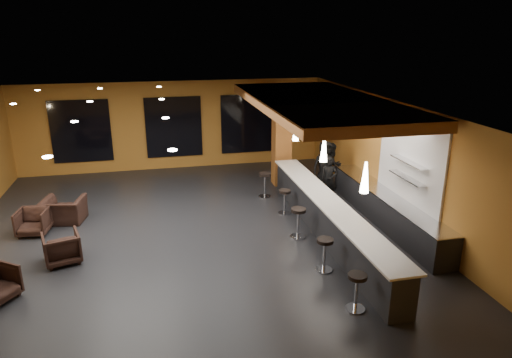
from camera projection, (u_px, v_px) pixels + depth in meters
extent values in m
cube|color=black|center=(190.00, 235.00, 12.72)|extent=(12.00, 13.00, 0.10)
cube|color=black|center=(184.00, 107.00, 11.59)|extent=(12.00, 13.00, 0.10)
cube|color=#A96C25|center=(174.00, 125.00, 18.21)|extent=(12.00, 0.10, 3.50)
cube|color=#A96C25|center=(228.00, 320.00, 6.10)|extent=(12.00, 0.10, 3.50)
cube|color=#A96C25|center=(394.00, 160.00, 13.43)|extent=(0.10, 13.00, 3.50)
cube|color=#9F5E2E|center=(318.00, 103.00, 13.42)|extent=(3.60, 8.00, 0.28)
cube|color=black|center=(81.00, 131.00, 17.39)|extent=(2.20, 0.06, 2.40)
cube|color=black|center=(174.00, 127.00, 18.13)|extent=(2.20, 0.06, 2.40)
cube|color=black|center=(248.00, 124.00, 18.76)|extent=(2.20, 0.06, 2.40)
cube|color=white|center=(410.00, 161.00, 12.41)|extent=(0.06, 3.20, 2.40)
cube|color=black|center=(327.00, 220.00, 12.40)|extent=(0.60, 8.00, 1.00)
cube|color=silver|center=(328.00, 202.00, 12.23)|extent=(0.78, 8.10, 0.05)
cube|color=black|center=(385.00, 209.00, 13.30)|extent=(0.70, 6.00, 0.86)
cube|color=silver|center=(387.00, 194.00, 13.16)|extent=(0.72, 6.00, 0.03)
cube|color=silver|center=(408.00, 178.00, 12.32)|extent=(0.30, 1.50, 0.03)
cube|color=silver|center=(409.00, 162.00, 12.18)|extent=(0.30, 1.50, 0.03)
cube|color=brown|center=(282.00, 137.00, 16.26)|extent=(0.60, 0.60, 3.50)
cone|color=white|center=(365.00, 177.00, 9.96)|extent=(0.20, 0.20, 0.70)
cone|color=white|center=(324.00, 149.00, 12.28)|extent=(0.20, 0.20, 0.70)
cone|color=white|center=(296.00, 130.00, 14.59)|extent=(0.20, 0.20, 0.70)
imported|color=black|center=(329.00, 180.00, 14.87)|extent=(0.64, 0.54, 1.49)
imported|color=black|center=(332.00, 167.00, 15.81)|extent=(1.02, 0.92, 1.72)
imported|color=black|center=(325.00, 166.00, 15.75)|extent=(0.89, 0.58, 1.80)
imported|color=black|center=(62.00, 248.00, 11.07)|extent=(1.01, 1.03, 0.76)
imported|color=black|center=(33.00, 222.00, 12.58)|extent=(0.88, 0.89, 0.73)
imported|color=black|center=(64.00, 210.00, 13.37)|extent=(1.30, 1.18, 0.73)
cylinder|color=silver|center=(355.00, 309.00, 9.29)|extent=(0.41, 0.41, 0.03)
cylinder|color=silver|center=(356.00, 293.00, 9.18)|extent=(0.07, 0.07, 0.71)
cylinder|color=black|center=(358.00, 276.00, 9.06)|extent=(0.39, 0.39, 0.08)
cylinder|color=silver|center=(324.00, 270.00, 10.79)|extent=(0.41, 0.41, 0.03)
cylinder|color=silver|center=(324.00, 256.00, 10.68)|extent=(0.07, 0.07, 0.72)
cylinder|color=black|center=(325.00, 241.00, 10.55)|extent=(0.39, 0.39, 0.08)
cylinder|color=silver|center=(298.00, 237.00, 12.50)|extent=(0.43, 0.43, 0.03)
cylinder|color=silver|center=(298.00, 224.00, 12.38)|extent=(0.07, 0.07, 0.75)
cylinder|color=black|center=(299.00, 210.00, 12.25)|extent=(0.40, 0.40, 0.09)
cylinder|color=silver|center=(284.00, 213.00, 14.09)|extent=(0.39, 0.39, 0.03)
cylinder|color=silver|center=(285.00, 203.00, 13.98)|extent=(0.07, 0.07, 0.68)
cylinder|color=black|center=(285.00, 191.00, 13.86)|extent=(0.37, 0.37, 0.08)
cylinder|color=silver|center=(265.00, 196.00, 15.47)|extent=(0.43, 0.43, 0.03)
cylinder|color=silver|center=(265.00, 186.00, 15.35)|extent=(0.08, 0.08, 0.75)
cylinder|color=black|center=(265.00, 174.00, 15.22)|extent=(0.41, 0.41, 0.09)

